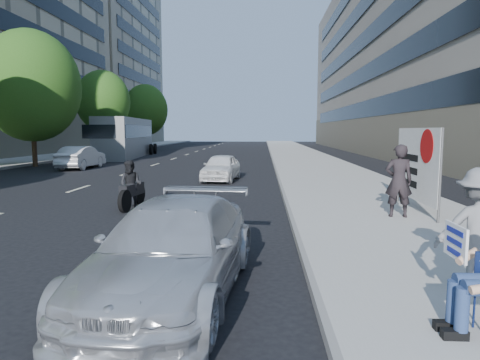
# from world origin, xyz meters

# --- Properties ---
(ground) EXTENTS (160.00, 160.00, 0.00)m
(ground) POSITION_xyz_m (0.00, 0.00, 0.00)
(ground) COLOR black
(ground) RESTS_ON ground
(near_sidewalk) EXTENTS (5.00, 120.00, 0.15)m
(near_sidewalk) POSITION_xyz_m (4.00, 20.00, 0.07)
(near_sidewalk) COLOR #ABA7A0
(near_sidewalk) RESTS_ON ground
(far_sidewalk) EXTENTS (4.50, 120.00, 0.15)m
(far_sidewalk) POSITION_xyz_m (-16.75, 20.00, 0.07)
(far_sidewalk) COLOR #ABA7A0
(far_sidewalk) RESTS_ON ground
(far_bldg_north) EXTENTS (22.00, 28.00, 28.00)m
(far_bldg_north) POSITION_xyz_m (-30.00, 62.00, 14.00)
(far_bldg_north) COLOR #C7B695
(far_bldg_north) RESTS_ON ground
(near_building) EXTENTS (14.00, 70.00, 20.00)m
(near_building) POSITION_xyz_m (17.00, 32.00, 10.00)
(near_building) COLOR gray
(near_building) RESTS_ON ground
(tree_far_c) EXTENTS (6.00, 6.00, 8.47)m
(tree_far_c) POSITION_xyz_m (-13.70, 18.00, 5.02)
(tree_far_c) COLOR #382616
(tree_far_c) RESTS_ON ground
(tree_far_d) EXTENTS (4.80, 4.80, 7.65)m
(tree_far_d) POSITION_xyz_m (-13.70, 30.00, 4.89)
(tree_far_d) COLOR #382616
(tree_far_d) RESTS_ON ground
(tree_far_e) EXTENTS (5.40, 5.40, 7.89)m
(tree_far_e) POSITION_xyz_m (-13.70, 44.00, 4.78)
(tree_far_e) COLOR #382616
(tree_far_e) RESTS_ON ground
(jogger) EXTENTS (1.21, 0.93, 1.66)m
(jogger) POSITION_xyz_m (3.59, -2.60, 0.98)
(jogger) COLOR slate
(jogger) RESTS_ON near_sidewalk
(pedestrian_woman) EXTENTS (0.70, 0.50, 1.80)m
(pedestrian_woman) POSITION_xyz_m (4.08, 2.36, 1.05)
(pedestrian_woman) COLOR black
(pedestrian_woman) RESTS_ON near_sidewalk
(protest_banner) EXTENTS (0.08, 3.06, 2.20)m
(protest_banner) POSITION_xyz_m (4.78, 3.18, 1.40)
(protest_banner) COLOR #4C4C4C
(protest_banner) RESTS_ON near_sidewalk
(parked_sedan) EXTENTS (2.20, 4.62, 1.30)m
(parked_sedan) POSITION_xyz_m (-0.50, -2.61, 0.65)
(parked_sedan) COLOR silver
(parked_sedan) RESTS_ON ground
(white_sedan_near) EXTENTS (1.76, 3.69, 1.22)m
(white_sedan_near) POSITION_xyz_m (-1.18, 11.14, 0.61)
(white_sedan_near) COLOR white
(white_sedan_near) RESTS_ON ground
(white_sedan_mid) EXTENTS (1.50, 4.12, 1.35)m
(white_sedan_mid) POSITION_xyz_m (-10.18, 16.80, 0.67)
(white_sedan_mid) COLOR silver
(white_sedan_mid) RESTS_ON ground
(motorcycle) EXTENTS (0.76, 2.05, 1.42)m
(motorcycle) POSITION_xyz_m (-3.12, 3.93, 0.64)
(motorcycle) COLOR black
(motorcycle) RESTS_ON ground
(bus) EXTENTS (3.69, 12.26, 3.30)m
(bus) POSITION_xyz_m (-11.10, 28.12, 1.64)
(bus) COLOR slate
(bus) RESTS_ON ground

